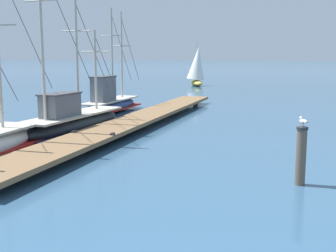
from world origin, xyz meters
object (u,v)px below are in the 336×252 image
fishing_boat_0 (110,102)px  distant_sailboat (197,67)px  mooring_piling (301,155)px  fishing_boat_1 (73,120)px  perched_seagull (303,121)px

fishing_boat_0 → distant_sailboat: (0.80, 22.18, 1.39)m
mooring_piling → fishing_boat_1: bearing=151.0°
fishing_boat_0 → distant_sailboat: 22.24m
perched_seagull → distant_sailboat: bearing=105.5°
fishing_boat_1 → mooring_piling: 10.35m
mooring_piling → distant_sailboat: bearing=105.5°
fishing_boat_0 → mooring_piling: 15.66m
fishing_boat_1 → distant_sailboat: bearing=90.7°
perched_seagull → distant_sailboat: 35.33m
perched_seagull → mooring_piling: bearing=113.3°
mooring_piling → distant_sailboat: size_ratio=0.34×
fishing_boat_0 → distant_sailboat: fishing_boat_0 is taller
fishing_boat_0 → fishing_boat_1: fishing_boat_1 is taller
fishing_boat_1 → mooring_piling: bearing=-29.0°
fishing_boat_0 → fishing_boat_1: (1.17, -6.85, -0.03)m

